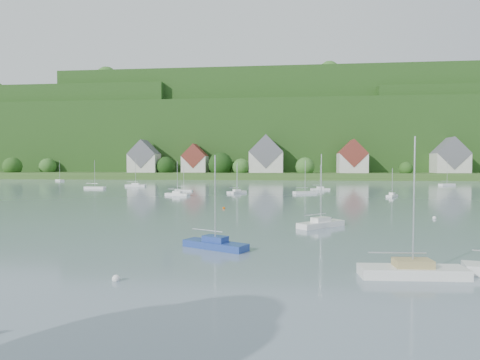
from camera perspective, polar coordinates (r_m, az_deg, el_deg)
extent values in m
cube|color=#33531F|center=(205.76, 2.46, 0.72)|extent=(600.00, 60.00, 3.00)
cube|color=#193E13|center=(280.86, 3.38, 4.93)|extent=(620.00, 160.00, 40.00)
cube|color=#193E13|center=(311.43, -25.64, 5.18)|extent=(200.00, 120.00, 52.00)
cube|color=#193E13|center=(276.10, 5.43, 6.63)|extent=(240.00, 130.00, 60.00)
sphere|color=#235720|center=(230.66, -25.58, 1.74)|extent=(8.61, 8.61, 8.61)
sphere|color=#1E4D17|center=(227.91, -29.53, 1.69)|extent=(9.03, 9.03, 9.03)
sphere|color=#235720|center=(190.15, 0.13, 1.85)|extent=(8.19, 8.19, 8.19)
sphere|color=#235720|center=(201.87, -12.67, 1.66)|extent=(6.49, 6.49, 6.49)
sphere|color=#235720|center=(200.41, 15.83, 2.15)|extent=(12.16, 12.16, 12.16)
sphere|color=#235720|center=(185.56, 9.20, 1.86)|extent=(8.73, 8.73, 8.73)
sphere|color=black|center=(199.24, -10.49, 1.94)|extent=(9.32, 9.32, 9.32)
sphere|color=#1E4D17|center=(195.10, 22.44, 1.50)|extent=(6.24, 6.24, 6.24)
sphere|color=black|center=(214.24, 27.00, 1.64)|extent=(8.16, 8.16, 8.16)
sphere|color=black|center=(193.88, -2.80, 2.21)|extent=(11.92, 11.92, 11.92)
sphere|color=#235720|center=(272.18, -23.73, 11.56)|extent=(10.52, 10.52, 10.52)
sphere|color=#1E4D17|center=(288.72, -14.00, 11.14)|extent=(10.29, 10.29, 10.29)
sphere|color=#235720|center=(331.25, -29.62, 9.66)|extent=(7.15, 7.15, 7.15)
sphere|color=black|center=(272.56, -11.60, 11.57)|extent=(7.18, 7.18, 7.18)
sphere|color=#1E4D17|center=(267.06, 11.96, 13.73)|extent=(12.83, 12.83, 12.83)
sphere|color=#235720|center=(258.24, -6.08, 13.97)|extent=(8.18, 8.18, 8.18)
sphere|color=#1E4D17|center=(290.05, 3.67, 12.85)|extent=(12.73, 12.73, 12.73)
sphere|color=#1E4D17|center=(265.07, 21.97, 13.64)|extent=(11.50, 11.50, 11.50)
sphere|color=#1E4D17|center=(289.30, 15.82, 12.86)|extent=(14.65, 14.65, 14.65)
sphere|color=#235720|center=(243.92, 12.51, 14.78)|extent=(11.95, 11.95, 11.95)
sphere|color=#1E4D17|center=(271.52, 29.85, 13.16)|extent=(9.76, 9.76, 9.76)
sphere|color=#235720|center=(290.52, -6.17, 12.63)|extent=(7.07, 7.07, 7.07)
sphere|color=black|center=(254.51, 2.28, 14.16)|extent=(8.21, 8.21, 8.21)
sphere|color=#235720|center=(279.69, -1.47, 13.23)|extent=(12.24, 12.24, 12.24)
sphere|color=#235720|center=(273.57, 28.50, 13.08)|extent=(9.00, 9.00, 9.00)
sphere|color=#235720|center=(269.46, -18.36, 13.59)|extent=(13.65, 13.65, 13.65)
sphere|color=#1E4D17|center=(282.69, 24.71, 12.75)|extent=(8.03, 8.03, 8.03)
sphere|color=#235720|center=(281.10, 24.54, 10.58)|extent=(14.97, 14.97, 14.97)
sphere|color=#1E4D17|center=(272.46, 20.28, 10.73)|extent=(9.78, 9.78, 9.78)
sphere|color=#1E4D17|center=(284.29, 28.51, 10.31)|extent=(12.02, 12.02, 12.02)
sphere|color=#235720|center=(270.10, 25.03, 10.72)|extent=(9.48, 9.48, 9.48)
sphere|color=#1E4D17|center=(274.71, -5.20, 9.61)|extent=(12.01, 12.01, 12.01)
sphere|color=black|center=(281.01, 28.48, 9.28)|extent=(15.08, 15.08, 15.08)
sphere|color=#235720|center=(291.92, 25.40, 9.10)|extent=(15.99, 15.99, 15.99)
sphere|color=black|center=(280.23, 2.60, 9.61)|extent=(15.72, 15.72, 15.72)
sphere|color=#1E4D17|center=(275.41, 5.62, 9.54)|extent=(10.54, 10.54, 10.54)
sphere|color=#1E4D17|center=(368.49, -28.32, 7.38)|extent=(8.18, 8.18, 8.18)
sphere|color=black|center=(351.48, -26.79, 7.68)|extent=(8.74, 8.74, 8.74)
cube|color=beige|center=(203.72, -13.41, 2.33)|extent=(14.00, 10.00, 9.00)
cube|color=#5C5C64|center=(203.78, -13.42, 3.60)|extent=(14.00, 10.40, 14.00)
cube|color=beige|center=(198.85, -6.39, 2.24)|extent=(12.00, 9.00, 8.00)
cube|color=maroon|center=(198.88, -6.40, 3.39)|extent=(12.00, 9.36, 12.00)
cube|color=beige|center=(193.45, 3.73, 2.54)|extent=(16.00, 11.00, 10.00)
cube|color=#5C5C64|center=(193.53, 3.74, 4.02)|extent=(16.00, 11.44, 16.00)
cube|color=beige|center=(194.09, 15.61, 2.31)|extent=(13.00, 10.00, 9.00)
cube|color=maroon|center=(194.15, 15.62, 3.64)|extent=(13.00, 10.40, 13.00)
cube|color=beige|center=(210.22, 27.61, 2.13)|extent=(15.00, 10.00, 9.00)
cube|color=#5C5C64|center=(210.27, 27.63, 3.35)|extent=(15.00, 10.40, 15.00)
cube|color=navy|center=(35.06, -3.53, -9.18)|extent=(6.05, 4.19, 0.59)
cube|color=navy|center=(34.96, -3.53, -8.31)|extent=(2.38, 1.98, 0.50)
cylinder|color=silver|center=(34.49, -3.55, -2.64)|extent=(0.10, 0.10, 7.43)
cylinder|color=silver|center=(35.37, -4.71, -7.11)|extent=(2.94, 1.56, 0.08)
cube|color=white|center=(28.72, 23.26, -11.89)|extent=(6.77, 2.21, 0.67)
cube|color=tan|center=(28.58, 23.28, -10.75)|extent=(2.40, 1.43, 0.50)
cylinder|color=silver|center=(27.97, 23.41, -2.88)|extent=(0.10, 0.10, 8.36)
cylinder|color=silver|center=(28.12, 21.36, -9.58)|extent=(3.68, 0.26, 0.08)
cube|color=white|center=(47.50, 11.39, -6.17)|extent=(5.82, 5.42, 0.62)
cube|color=white|center=(47.42, 11.39, -5.50)|extent=(2.44, 2.35, 0.50)
cylinder|color=silver|center=(47.06, 11.43, -1.10)|extent=(0.10, 0.10, 7.78)
cylinder|color=silver|center=(46.66, 10.61, -4.81)|extent=(2.62, 2.32, 0.08)
sphere|color=white|center=(26.92, -17.15, -13.50)|extent=(0.50, 0.50, 0.50)
sphere|color=#E05100|center=(46.04, 9.21, -6.81)|extent=(0.40, 0.40, 0.40)
sphere|color=#E05100|center=(65.08, -2.31, -4.10)|extent=(0.43, 0.43, 0.43)
sphere|color=white|center=(59.12, 25.82, -4.99)|extent=(0.48, 0.48, 0.48)
cube|color=white|center=(98.70, 9.20, -1.76)|extent=(6.03, 4.21, 0.59)
cylinder|color=silver|center=(98.50, 9.21, 0.57)|extent=(0.10, 0.10, 7.42)
cylinder|color=silver|center=(98.17, 8.76, -1.08)|extent=(2.93, 1.57, 0.08)
cube|color=white|center=(132.10, -14.57, -0.76)|extent=(6.45, 1.81, 0.65)
cube|color=white|center=(132.08, -14.57, -0.51)|extent=(2.26, 1.27, 0.50)
cylinder|color=silver|center=(131.95, -14.59, 1.13)|extent=(0.10, 0.10, 8.06)
cylinder|color=silver|center=(132.39, -14.97, -0.23)|extent=(3.55, 0.08, 0.08)
cube|color=white|center=(150.55, 27.26, -0.58)|extent=(6.19, 4.51, 0.61)
cylinder|color=silver|center=(150.42, 27.29, 0.99)|extent=(0.10, 0.10, 7.67)
cylinder|color=silver|center=(149.79, 27.05, -0.13)|extent=(2.98, 1.73, 0.08)
cube|color=white|center=(94.57, 20.73, -2.10)|extent=(3.50, 4.71, 0.47)
cube|color=white|center=(94.54, 20.74, -1.80)|extent=(1.62, 1.88, 0.50)
cylinder|color=silver|center=(94.39, 20.76, -0.18)|extent=(0.10, 0.10, 5.86)
cylinder|color=silver|center=(93.82, 20.63, -1.43)|extent=(1.37, 2.27, 0.08)
cube|color=white|center=(106.66, -7.97, -1.48)|extent=(4.74, 1.69, 0.46)
cylinder|color=silver|center=(106.49, -7.98, 0.20)|extent=(0.10, 0.10, 5.81)
cylinder|color=silver|center=(106.81, -8.32, -0.87)|extent=(2.55, 0.30, 0.08)
cube|color=white|center=(99.13, -0.39, -1.72)|extent=(3.96, 5.68, 0.56)
cylinder|color=silver|center=(98.94, -0.39, 0.46)|extent=(0.10, 0.10, 6.98)
cylinder|color=silver|center=(98.36, -0.66, -1.06)|extent=(1.49, 2.76, 0.08)
cube|color=white|center=(98.86, -0.45, -1.75)|extent=(4.75, 4.52, 0.51)
cube|color=white|center=(98.83, -0.45, -1.45)|extent=(2.00, 1.95, 0.50)
cylinder|color=silver|center=(98.68, -0.45, 0.26)|extent=(0.10, 0.10, 6.41)
cylinder|color=silver|center=(98.34, -0.82, -1.09)|extent=(2.13, 1.96, 0.08)
cube|color=white|center=(124.20, -19.87, -1.03)|extent=(6.20, 2.06, 0.61)
cylinder|color=silver|center=(124.04, -19.90, 0.88)|extent=(0.10, 0.10, 7.64)
cylinder|color=silver|center=(124.59, -20.25, -0.47)|extent=(3.36, 0.27, 0.08)
cube|color=white|center=(92.56, -8.86, -2.03)|extent=(6.07, 3.39, 0.59)
cube|color=white|center=(92.52, -8.86, -1.69)|extent=(2.31, 1.73, 0.50)
cylinder|color=silver|center=(92.34, -8.87, 0.42)|extent=(0.10, 0.10, 7.32)
cylinder|color=silver|center=(92.96, -9.32, -1.28)|extent=(3.08, 1.08, 0.08)
cube|color=white|center=(112.59, 11.30, -1.29)|extent=(5.38, 2.64, 0.52)
cube|color=white|center=(112.56, 11.30, -1.03)|extent=(2.00, 1.42, 0.50)
cylinder|color=silver|center=(112.43, 11.31, 0.49)|extent=(0.10, 0.10, 6.48)
cylinder|color=silver|center=(112.27, 10.93, -0.70)|extent=(2.79, 0.76, 0.08)
cube|color=white|center=(184.81, -24.17, -0.03)|extent=(5.80, 5.64, 0.63)
cylinder|color=silver|center=(184.70, -24.19, 1.29)|extent=(0.10, 0.10, 7.90)
cylinder|color=silver|center=(185.68, -24.26, 0.35)|extent=(2.57, 2.45, 0.08)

